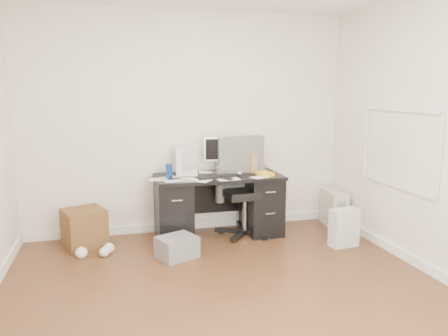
% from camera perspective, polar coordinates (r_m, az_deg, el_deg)
% --- Properties ---
extents(ground, '(4.00, 4.00, 0.00)m').
position_cam_1_polar(ground, '(3.87, 0.98, -16.79)').
color(ground, '#4A2E17').
rests_on(ground, ground).
extents(room_shell, '(4.02, 4.02, 2.71)m').
position_cam_1_polar(room_shell, '(3.49, 1.45, 8.60)').
color(room_shell, beige).
rests_on(room_shell, ground).
extents(desk, '(1.50, 0.70, 0.75)m').
position_cam_1_polar(desk, '(5.30, -0.72, -4.66)').
color(desk, black).
rests_on(desk, ground).
extents(loose_papers, '(1.10, 0.60, 0.00)m').
position_cam_1_polar(loose_papers, '(5.13, -2.76, -1.14)').
color(loose_papers, silver).
rests_on(loose_papers, desk).
extents(lcd_monitor, '(0.37, 0.23, 0.45)m').
position_cam_1_polar(lcd_monitor, '(5.30, -0.75, 1.72)').
color(lcd_monitor, '#AEAEB2').
rests_on(lcd_monitor, desk).
extents(keyboard, '(0.44, 0.21, 0.02)m').
position_cam_1_polar(keyboard, '(5.06, -1.02, -1.16)').
color(keyboard, black).
rests_on(keyboard, desk).
extents(computer_mouse, '(0.07, 0.07, 0.06)m').
position_cam_1_polar(computer_mouse, '(5.16, 2.04, -0.73)').
color(computer_mouse, '#AEAEB2').
rests_on(computer_mouse, desk).
extents(travel_mug, '(0.10, 0.10, 0.17)m').
position_cam_1_polar(travel_mug, '(5.06, -7.20, -0.38)').
color(travel_mug, '#16409C').
rests_on(travel_mug, desk).
extents(white_binder, '(0.17, 0.31, 0.34)m').
position_cam_1_polar(white_binder, '(5.23, -5.95, 0.95)').
color(white_binder, silver).
rests_on(white_binder, desk).
extents(magazine_file, '(0.16, 0.23, 0.24)m').
position_cam_1_polar(magazine_file, '(5.44, 3.37, 0.79)').
color(magazine_file, '#966F48').
rests_on(magazine_file, desk).
extents(pen_cup, '(0.12, 0.12, 0.23)m').
position_cam_1_polar(pen_cup, '(5.39, 1.95, 0.65)').
color(pen_cup, '#5B2E1A').
rests_on(pen_cup, desk).
extents(yellow_book, '(0.20, 0.24, 0.04)m').
position_cam_1_polar(yellow_book, '(5.24, 5.42, -0.73)').
color(yellow_book, yellow).
rests_on(yellow_book, desk).
extents(paper_remote, '(0.27, 0.22, 0.02)m').
position_cam_1_polar(paper_remote, '(4.98, 0.56, -1.35)').
color(paper_remote, silver).
rests_on(paper_remote, desk).
extents(office_chair, '(0.72, 0.72, 1.19)m').
position_cam_1_polar(office_chair, '(5.29, 2.78, -2.51)').
color(office_chair, '#555755').
rests_on(office_chair, ground).
extents(pc_tower, '(0.26, 0.49, 0.47)m').
position_cam_1_polar(pc_tower, '(5.88, 14.16, -5.13)').
color(pc_tower, beige).
rests_on(pc_tower, ground).
extents(shopping_bag, '(0.35, 0.27, 0.43)m').
position_cam_1_polar(shopping_bag, '(5.17, 15.40, -7.51)').
color(shopping_bag, silver).
rests_on(shopping_bag, ground).
extents(wicker_basket, '(0.55, 0.55, 0.43)m').
position_cam_1_polar(wicker_basket, '(5.24, -17.79, -7.43)').
color(wicker_basket, '#483315').
rests_on(wicker_basket, ground).
extents(desk_printer, '(0.48, 0.44, 0.23)m').
position_cam_1_polar(desk_printer, '(4.72, -6.17, -10.23)').
color(desk_printer, slate).
rests_on(desk_printer, ground).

